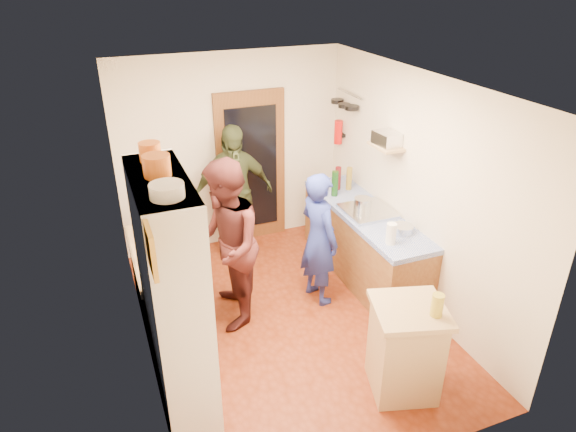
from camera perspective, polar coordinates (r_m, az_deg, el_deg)
floor at (r=5.82m, az=-0.03°, el=-11.48°), size 3.00×4.00×0.02m
ceiling at (r=4.69m, az=-0.03°, el=14.65°), size 3.00×4.00×0.02m
wall_back at (r=6.88m, az=-6.27°, el=7.09°), size 3.00×0.02×2.60m
wall_front at (r=3.62m, az=12.12°, el=-13.12°), size 3.00×0.02×2.60m
wall_left at (r=4.83m, az=-16.92°, el=-2.80°), size 0.02×4.00×2.60m
wall_right at (r=5.80m, az=13.99°, el=2.60°), size 0.02×4.00×2.60m
door_frame at (r=7.00m, az=-4.11°, el=5.33°), size 0.95×0.06×2.10m
door_glass at (r=6.97m, az=-4.02°, el=5.23°), size 0.70×0.02×1.70m
hutch_body at (r=4.27m, az=-12.53°, el=-9.61°), size 0.40×1.20×2.20m
hutch_top_shelf at (r=3.75m, az=-14.14°, el=3.86°), size 0.40×1.14×0.04m
plate_stack at (r=3.40m, az=-13.32°, el=2.76°), size 0.23×0.23×0.09m
orange_pot_a at (r=3.75m, az=-14.38°, el=5.43°), size 0.20×0.20×0.16m
orange_pot_b at (r=4.06m, az=-15.09°, el=6.90°), size 0.17×0.17×0.15m
left_counter_base at (r=5.69m, az=-13.17°, el=-7.89°), size 0.60×1.40×0.85m
left_counter_top at (r=5.45m, az=-13.65°, el=-3.98°), size 0.64×1.44×0.05m
toaster at (r=5.07m, az=-12.50°, el=-4.96°), size 0.24×0.19×0.16m
kettle at (r=5.21m, az=-13.97°, el=-3.96°), size 0.22×0.22×0.20m
orange_bowl at (r=5.56m, az=-13.18°, el=-2.42°), size 0.27×0.27×0.10m
chopping_board at (r=5.87m, az=-14.28°, el=-1.35°), size 0.31×0.24×0.02m
right_counter_base at (r=6.40m, az=8.34°, el=-3.29°), size 0.60×2.20×0.84m
right_counter_top at (r=6.19m, az=8.61°, el=0.33°), size 0.62×2.22×0.06m
hob at (r=6.13m, az=8.88°, el=0.55°), size 0.55×0.58×0.04m
pot_on_hob at (r=6.11m, az=8.28°, el=1.40°), size 0.20×0.20×0.13m
bottle_a at (r=6.47m, az=5.23°, el=3.60°), size 0.10×0.10×0.33m
bottle_b at (r=6.67m, az=5.58°, el=4.20°), size 0.09×0.09×0.30m
bottle_c at (r=6.68m, az=6.80°, el=4.16°), size 0.09×0.09×0.30m
paper_towel at (r=5.47m, az=11.39°, el=-1.94°), size 0.12×0.12×0.23m
mixing_bowl at (r=5.74m, az=12.61°, el=-1.42°), size 0.29×0.29×0.09m
island_base at (r=4.88m, az=12.84°, el=-14.43°), size 0.68×0.68×0.86m
island_top at (r=4.60m, az=13.41°, el=-10.13°), size 0.77×0.77×0.05m
cutting_board at (r=4.62m, az=12.64°, el=-9.72°), size 0.41×0.37×0.02m
oil_jar at (r=4.49m, az=16.26°, el=-9.49°), size 0.13×0.13×0.21m
pan_rail at (r=6.76m, az=6.89°, el=13.33°), size 0.02×0.65×0.02m
pan_hang_a at (r=6.62m, az=7.08°, el=11.87°), size 0.18×0.18×0.05m
pan_hang_b at (r=6.79m, az=6.27°, el=12.12°), size 0.16×0.16×0.05m
pan_hang_c at (r=6.96m, az=5.50°, el=12.59°), size 0.17×0.17×0.05m
wall_shelf at (r=5.92m, az=10.83°, el=7.61°), size 0.26×0.42×0.03m
radio at (r=5.90m, az=10.91°, el=8.44°), size 0.24×0.32×0.15m
ext_bracket at (r=7.08m, az=6.03°, el=8.92°), size 0.06×0.10×0.04m
fire_extinguisher at (r=7.03m, az=5.61°, el=9.26°), size 0.11×0.11×0.32m
picture_frame at (r=3.12m, az=-14.98°, el=-3.77°), size 0.03×0.25×0.30m
person_hob at (r=5.75m, az=3.82°, el=-2.55°), size 0.49×0.64×1.57m
person_left at (r=5.39m, az=-6.59°, el=-3.04°), size 0.87×1.03×1.86m
person_back at (r=6.57m, az=-5.99°, el=2.45°), size 1.09×0.51×1.82m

